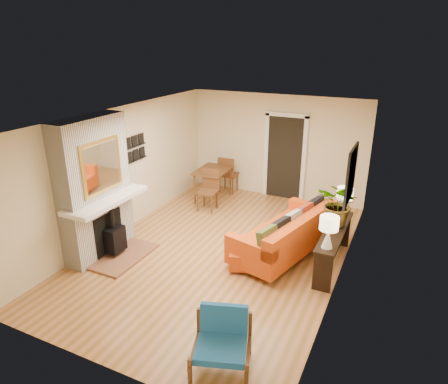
# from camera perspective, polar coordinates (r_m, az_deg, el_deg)

# --- Properties ---
(room_shell) EXTENTS (6.50, 6.50, 6.50)m
(room_shell) POSITION_cam_1_polar(r_m,az_deg,el_deg) (9.44, 9.74, 4.77)
(room_shell) COLOR #C27A4A
(room_shell) RESTS_ON ground
(fireplace) EXTENTS (1.09, 1.68, 2.60)m
(fireplace) POSITION_cam_1_polar(r_m,az_deg,el_deg) (7.62, -17.76, 0.03)
(fireplace) COLOR white
(fireplace) RESTS_ON ground
(sofa) EXTENTS (1.55, 2.50, 0.92)m
(sofa) POSITION_cam_1_polar(r_m,az_deg,el_deg) (7.63, 9.11, -6.06)
(sofa) COLOR silver
(sofa) RESTS_ON ground
(ottoman) EXTENTS (0.88, 0.88, 0.35)m
(ottoman) POSITION_cam_1_polar(r_m,az_deg,el_deg) (7.27, 3.77, -9.05)
(ottoman) COLOR silver
(ottoman) RESTS_ON ground
(blue_chair) EXTENTS (0.89, 0.88, 0.74)m
(blue_chair) POSITION_cam_1_polar(r_m,az_deg,el_deg) (5.25, -0.24, -20.03)
(blue_chair) COLOR brown
(blue_chair) RESTS_ON ground
(dining_table) EXTENTS (0.83, 1.83, 0.98)m
(dining_table) POSITION_cam_1_polar(r_m,az_deg,el_deg) (9.95, -1.18, 2.32)
(dining_table) COLOR brown
(dining_table) RESTS_ON ground
(console_table) EXTENTS (0.34, 1.85, 0.72)m
(console_table) POSITION_cam_1_polar(r_m,az_deg,el_deg) (7.33, 15.48, -6.25)
(console_table) COLOR black
(console_table) RESTS_ON ground
(lamp_near) EXTENTS (0.30, 0.30, 0.54)m
(lamp_near) POSITION_cam_1_polar(r_m,az_deg,el_deg) (6.50, 14.73, -5.05)
(lamp_near) COLOR white
(lamp_near) RESTS_ON console_table
(lamp_far) EXTENTS (0.30, 0.30, 0.54)m
(lamp_far) POSITION_cam_1_polar(r_m,az_deg,el_deg) (7.78, 16.83, -0.82)
(lamp_far) COLOR white
(lamp_far) RESTS_ON console_table
(houseplant) EXTENTS (0.89, 0.82, 0.80)m
(houseplant) POSITION_cam_1_polar(r_m,az_deg,el_deg) (7.31, 16.17, -1.63)
(houseplant) COLOR #1E5919
(houseplant) RESTS_ON console_table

